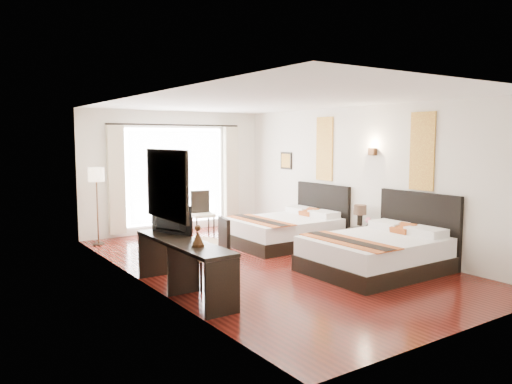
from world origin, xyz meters
TOP-DOWN VIEW (x-y plane):
  - floor at (0.00, 0.00)m, footprint 4.50×7.50m
  - ceiling at (0.00, 0.00)m, footprint 4.50×7.50m
  - wall_headboard at (2.25, 0.00)m, footprint 0.01×7.50m
  - wall_desk at (-2.25, 0.00)m, footprint 0.01×7.50m
  - wall_window at (0.00, 3.75)m, footprint 4.50×0.01m
  - wall_entry at (0.00, -3.75)m, footprint 4.50×0.01m
  - window_glass at (0.00, 3.73)m, footprint 2.40×0.02m
  - sheer_curtain at (0.00, 3.67)m, footprint 2.30×0.02m
  - drape_left at (-1.45, 3.63)m, footprint 0.35×0.14m
  - drape_right at (1.45, 3.63)m, footprint 0.35×0.14m
  - art_panel_near at (2.23, -1.43)m, footprint 0.03×0.50m
  - art_panel_far at (2.23, 1.07)m, footprint 0.03×0.50m
  - wall_sconce at (2.19, -0.33)m, footprint 0.10×0.14m
  - mirror_frame at (-2.22, -0.73)m, footprint 0.04×1.25m
  - mirror_glass at (-2.19, -0.73)m, footprint 0.01×1.12m
  - bed_near at (1.21, -1.43)m, footprint 2.20×1.72m
  - bed_far at (1.24, 1.07)m, footprint 2.13×1.66m
  - nightstand at (2.00, -0.33)m, footprint 0.39×0.48m
  - table_lamp at (2.03, -0.19)m, footprint 0.25×0.25m
  - vase at (1.97, -0.46)m, footprint 0.14×0.14m
  - console_desk at (-1.99, -0.73)m, footprint 0.50×2.20m
  - television at (-1.97, -0.18)m, footprint 0.39×0.75m
  - bronze_figurine at (-1.99, -1.18)m, footprint 0.21×0.21m
  - desk_chair at (-1.49, -0.66)m, footprint 0.56×0.56m
  - floor_lamp at (-2.00, 3.20)m, footprint 0.32×0.32m
  - side_table at (-0.60, 3.11)m, footprint 0.54×0.54m
  - fruit_bowl at (-0.62, 3.13)m, footprint 0.29×0.29m
  - window_chair at (0.24, 2.88)m, footprint 0.55×0.55m
  - jute_rug at (-0.40, 2.15)m, footprint 1.53×1.17m

SIDE VIEW (x-z plane):
  - floor at x=0.00m, z-range -0.01..0.00m
  - jute_rug at x=-0.40m, z-range 0.00..0.01m
  - nightstand at x=2.00m, z-range 0.00..0.46m
  - window_chair at x=0.24m, z-range -0.20..0.80m
  - desk_chair at x=-1.49m, z-range -0.20..0.81m
  - bed_far at x=1.24m, z-range -0.29..0.91m
  - side_table at x=-0.60m, z-range 0.00..0.62m
  - bed_near at x=1.21m, z-range -0.30..0.94m
  - console_desk at x=-1.99m, z-range 0.00..0.76m
  - vase at x=1.97m, z-range 0.50..0.63m
  - fruit_bowl at x=-0.62m, z-range 0.62..0.68m
  - table_lamp at x=2.03m, z-range 0.57..0.97m
  - bronze_figurine at x=-1.99m, z-range 0.75..1.01m
  - television at x=-1.97m, z-range 0.76..1.20m
  - drape_left at x=-1.45m, z-range 0.10..2.46m
  - drape_right at x=1.45m, z-range 0.10..2.46m
  - sheer_curtain at x=0.00m, z-range 0.25..2.35m
  - window_glass at x=0.00m, z-range 0.20..2.40m
  - floor_lamp at x=-2.00m, z-range 0.55..2.13m
  - wall_headboard at x=2.25m, z-range 0.00..2.80m
  - wall_desk at x=-2.25m, z-range 0.00..2.80m
  - wall_window at x=0.00m, z-range 0.00..2.80m
  - wall_entry at x=0.00m, z-range 0.00..2.80m
  - mirror_frame at x=-2.22m, z-range 1.08..2.02m
  - mirror_glass at x=-2.19m, z-range 1.14..1.96m
  - wall_sconce at x=2.19m, z-range 1.85..1.99m
  - art_panel_near at x=2.23m, z-range 1.27..2.62m
  - art_panel_far at x=2.23m, z-range 1.27..2.62m
  - ceiling at x=0.00m, z-range 2.78..2.80m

